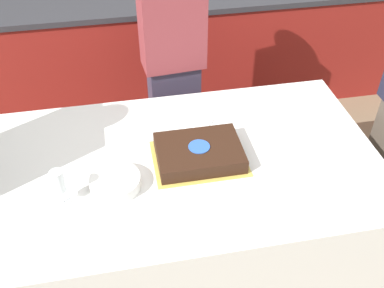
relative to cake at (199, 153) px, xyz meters
The scene contains 9 objects.
ground_plane 0.81m from the cake, behind, with size 14.00×14.00×0.00m, color #7A664C.
back_counter 1.68m from the cake, 92.43° to the left, with size 4.40×0.58×0.92m.
dining_table 0.43m from the cake, behind, with size 1.91×1.13×0.77m.
cake is the anchor object (origin of this frame).
plate_stack 0.43m from the cake, 164.51° to the right, with size 0.23×0.23×0.06m.
wine_glass 0.67m from the cake, 165.47° to the right, with size 0.06×0.06×0.19m.
side_plate_near_cake 0.34m from the cake, 83.47° to the left, with size 0.22×0.22×0.00m.
side_plate_right_edge 0.65m from the cake, 14.99° to the left, with size 0.22×0.22×0.00m.
person_cutting_cake 0.79m from the cake, 90.00° to the left, with size 0.38×0.23×1.61m.
Camera 1 is at (-0.27, -1.59, 2.24)m, focal length 42.00 mm.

